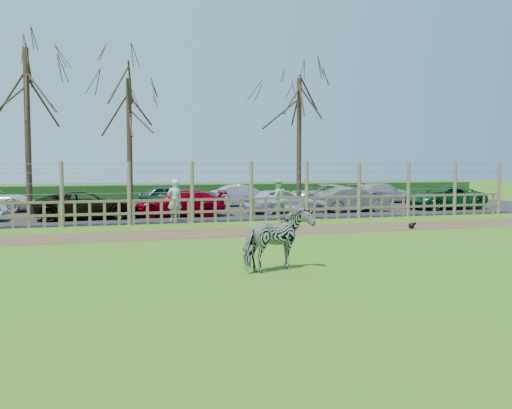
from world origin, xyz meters
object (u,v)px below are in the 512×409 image
object	(u,v)px
tree_mid	(129,113)
car_11	(244,195)
car_6	(444,198)
tree_left	(27,91)
car_13	(382,193)
car_12	(322,194)
car_10	(171,197)
crow	(412,225)
visitor_b	(278,198)
zebra	(278,239)
car_4	(281,201)
car_3	(180,203)
car_2	(86,205)
visitor_a	(175,200)
tree_right	(299,111)
car_5	(353,200)

from	to	relation	value
tree_mid	car_11	xyz separation A→B (m)	(6.49, 2.58, -4.23)
car_6	car_11	world-z (taller)	same
tree_left	car_13	world-z (taller)	tree_left
car_12	car_10	bearing A→B (deg)	-89.03
tree_left	car_11	size ratio (longest dim) A/B	2.16
crow	visitor_b	bearing A→B (deg)	125.37
car_12	zebra	bearing A→B (deg)	-25.65
car_4	zebra	bearing A→B (deg)	153.83
car_3	car_2	bearing A→B (deg)	-81.65
car_2	car_4	distance (m)	9.01
crow	car_10	distance (m)	14.01
car_2	car_10	xyz separation A→B (m)	(4.40, 5.02, 0.00)
crow	tree_left	bearing A→B (deg)	147.09
tree_left	car_12	bearing A→B (deg)	11.36
visitor_a	car_3	world-z (taller)	visitor_a
tree_left	car_3	world-z (taller)	tree_left
car_4	crow	bearing A→B (deg)	-167.81
tree_right	visitor_b	world-z (taller)	tree_right
visitor_a	car_11	xyz separation A→B (m)	(5.12, 7.49, -0.26)
car_2	car_11	distance (m)	10.18
tree_mid	car_12	bearing A→B (deg)	10.88
crow	car_12	xyz separation A→B (m)	(1.75, 12.10, 0.52)
tree_right	car_11	distance (m)	5.64
visitor_a	car_2	size ratio (longest dim) A/B	0.40
car_5	car_11	xyz separation A→B (m)	(-4.11, 5.33, 0.00)
tree_right	car_2	distance (m)	12.48
car_10	car_2	bearing A→B (deg)	144.44
zebra	car_10	size ratio (longest dim) A/B	0.48
zebra	visitor_a	bearing A→B (deg)	-20.90
visitor_a	car_11	world-z (taller)	visitor_a
tree_right	car_13	world-z (taller)	tree_right
tree_mid	car_2	bearing A→B (deg)	-125.94
tree_left	car_3	xyz separation A→B (m)	(6.46, -1.78, -4.98)
visitor_a	car_10	distance (m)	7.11
tree_left	tree_right	size ratio (longest dim) A/B	1.07
tree_mid	car_13	bearing A→B (deg)	10.15
zebra	visitor_a	xyz separation A→B (m)	(-0.45, 11.50, 0.19)
tree_mid	car_2	world-z (taller)	tree_mid
tree_mid	car_3	bearing A→B (deg)	-54.77
tree_mid	tree_right	world-z (taller)	tree_right
tree_mid	car_12	distance (m)	12.07
car_10	visitor_b	bearing A→B (deg)	-147.97
car_12	car_11	bearing A→B (deg)	-94.54
zebra	car_3	world-z (taller)	zebra
car_10	car_12	distance (m)	8.80
crow	car_10	size ratio (longest dim) A/B	0.09
car_4	car_5	size ratio (longest dim) A/B	0.97
visitor_b	car_6	bearing A→B (deg)	-169.07
tree_mid	car_11	size ratio (longest dim) A/B	1.87
car_5	tree_right	bearing A→B (deg)	26.46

